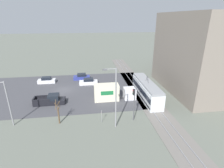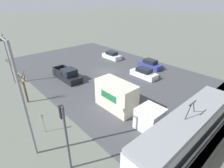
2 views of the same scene
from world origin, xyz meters
name	(u,v)px [view 2 (image 2 of 2)]	position (x,y,z in m)	size (l,w,h in m)	color
ground_plane	(106,72)	(0.00, 0.00, 0.00)	(320.00, 320.00, 0.00)	#60665B
road_surface	(106,72)	(0.00, 0.00, 0.04)	(22.73, 38.90, 0.08)	#424247
rail_bed	(211,118)	(0.00, 17.48, 0.05)	(58.20, 4.40, 0.22)	slate
light_rail_tram	(185,133)	(6.40, 17.48, 1.78)	(12.43, 2.63, 4.62)	silver
box_truck	(123,100)	(6.30, 10.32, 1.60)	(2.32, 8.38, 3.30)	silver
pickup_truck	(67,75)	(6.47, -1.84, 0.79)	(2.09, 5.87, 1.90)	black
sedan_car_0	(112,56)	(-5.77, -4.92, 0.70)	(1.83, 4.27, 1.52)	silver
sedan_car_1	(144,73)	(-3.22, 5.68, 0.69)	(1.82, 4.50, 1.49)	silver
sedan_car_2	(150,65)	(-7.20, 3.93, 0.74)	(1.82, 4.33, 1.60)	navy
traffic_light_pole	(65,131)	(14.38, 12.61, 3.58)	(0.28, 0.47, 5.56)	#47474C
street_tree	(25,89)	(13.52, 0.78, 1.82)	(0.96, 0.80, 4.00)	brown
street_lamp_near_crossing	(22,97)	(15.78, 9.32, 5.36)	(0.36, 1.95, 9.43)	gray
street_lamp_mid_block	(7,55)	(13.06, -6.50, 4.27)	(0.36, 1.95, 7.32)	gray
no_parking_sign	(43,121)	(14.18, 7.48, 1.30)	(0.32, 0.08, 2.12)	gray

